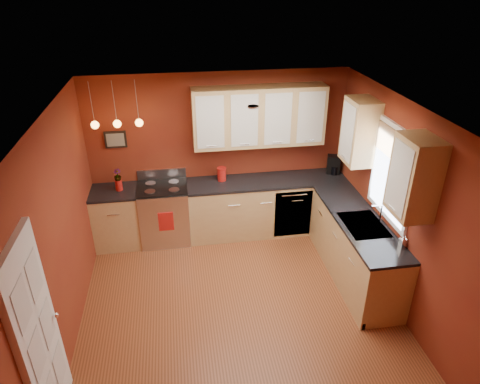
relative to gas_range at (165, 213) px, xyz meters
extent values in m
plane|color=brown|center=(0.92, -1.80, -0.48)|extent=(4.20, 4.20, 0.00)
cube|color=beige|center=(0.92, -1.80, 2.12)|extent=(4.00, 4.20, 0.02)
cube|color=maroon|center=(0.92, 0.30, 0.82)|extent=(4.00, 0.02, 2.60)
cube|color=maroon|center=(0.92, -3.90, 0.82)|extent=(4.00, 0.02, 2.60)
cube|color=maroon|center=(-1.08, -1.80, 0.82)|extent=(0.02, 4.20, 2.60)
cube|color=maroon|center=(2.92, -1.80, 0.82)|extent=(0.02, 4.20, 2.60)
cube|color=tan|center=(-0.73, 0.00, -0.03)|extent=(0.70, 0.60, 0.90)
cube|color=tan|center=(1.65, 0.00, -0.03)|extent=(2.54, 0.60, 0.90)
cube|color=tan|center=(2.62, -1.35, -0.03)|extent=(0.60, 2.10, 0.90)
cube|color=black|center=(-0.73, 0.00, 0.44)|extent=(0.70, 0.62, 0.04)
cube|color=black|center=(1.65, 0.00, 0.44)|extent=(2.54, 0.62, 0.04)
cube|color=black|center=(2.62, -1.35, 0.44)|extent=(0.62, 2.10, 0.04)
cube|color=silver|center=(0.00, 0.00, -0.02)|extent=(0.76, 0.64, 0.92)
cube|color=black|center=(0.00, -0.30, 0.00)|extent=(0.55, 0.02, 0.32)
cylinder|color=silver|center=(0.00, -0.31, 0.24)|extent=(0.60, 0.02, 0.02)
cube|color=black|center=(0.00, 0.00, 0.45)|extent=(0.76, 0.60, 0.03)
cylinder|color=gray|center=(-0.18, -0.14, 0.47)|extent=(0.16, 0.16, 0.01)
cylinder|color=gray|center=(0.18, -0.14, 0.47)|extent=(0.16, 0.16, 0.01)
cylinder|color=gray|center=(-0.18, 0.14, 0.47)|extent=(0.16, 0.16, 0.01)
cylinder|color=gray|center=(0.18, 0.14, 0.47)|extent=(0.16, 0.16, 0.01)
cube|color=silver|center=(0.00, 0.30, 0.55)|extent=(0.76, 0.04, 0.16)
cube|color=silver|center=(2.02, -0.29, -0.03)|extent=(0.60, 0.02, 0.80)
cube|color=gray|center=(2.62, -1.50, 0.43)|extent=(0.50, 0.70, 0.05)
cube|color=black|center=(2.62, -1.33, 0.42)|extent=(0.42, 0.30, 0.02)
cube|color=black|center=(2.62, -1.67, 0.42)|extent=(0.42, 0.30, 0.02)
cylinder|color=white|center=(2.84, -1.50, 0.60)|extent=(0.02, 0.02, 0.28)
cylinder|color=white|center=(2.77, -1.50, 0.73)|extent=(0.16, 0.02, 0.02)
cube|color=white|center=(2.90, -1.50, 1.17)|extent=(0.04, 1.02, 1.22)
cube|color=white|center=(2.89, -1.50, 1.17)|extent=(0.01, 0.90, 1.10)
cube|color=#876243|center=(2.87, -1.50, 1.54)|extent=(0.02, 0.96, 0.36)
cube|color=white|center=(-1.05, -3.00, 0.54)|extent=(0.06, 0.82, 2.05)
cube|color=silver|center=(-1.02, -3.18, 1.12)|extent=(0.00, 0.28, 0.40)
cube|color=silver|center=(-1.02, -2.82, 1.12)|extent=(0.00, 0.28, 0.40)
cube|color=silver|center=(-1.02, -3.18, 0.57)|extent=(0.00, 0.28, 0.40)
cube|color=silver|center=(-1.02, -2.82, 0.57)|extent=(0.00, 0.28, 0.40)
cube|color=silver|center=(-1.02, -2.82, 0.02)|extent=(0.00, 0.28, 0.40)
sphere|color=white|center=(-0.99, -2.67, 0.52)|extent=(0.06, 0.06, 0.06)
cube|color=tan|center=(1.52, 0.12, 1.47)|extent=(2.00, 0.35, 0.90)
cube|color=tan|center=(2.75, -1.48, 1.47)|extent=(0.35, 1.95, 0.90)
cube|color=black|center=(-0.63, 0.28, 1.17)|extent=(0.32, 0.03, 0.26)
cylinder|color=gray|center=(-0.83, -0.05, 1.82)|extent=(0.01, 0.01, 0.60)
sphere|color=#FFA53F|center=(-0.83, -0.05, 1.52)|extent=(0.11, 0.11, 0.11)
cylinder|color=gray|center=(-0.53, -0.05, 1.82)|extent=(0.01, 0.01, 0.60)
sphere|color=#FFA53F|center=(-0.53, -0.05, 1.52)|extent=(0.11, 0.11, 0.11)
cylinder|color=gray|center=(-0.23, -0.05, 1.82)|extent=(0.01, 0.01, 0.60)
sphere|color=#FFA53F|center=(-0.23, -0.05, 1.52)|extent=(0.11, 0.11, 0.11)
cylinder|color=#B41813|center=(0.94, 0.10, 0.56)|extent=(0.13, 0.13, 0.20)
cylinder|color=#B41813|center=(0.94, 0.10, 0.67)|extent=(0.15, 0.15, 0.02)
cylinder|color=#B41813|center=(-0.64, 0.01, 0.54)|extent=(0.10, 0.10, 0.17)
imported|color=#B41813|center=(-0.64, 0.01, 0.70)|extent=(0.12, 0.12, 0.19)
cube|color=black|center=(2.77, 0.10, 0.61)|extent=(0.25, 0.23, 0.30)
cylinder|color=black|center=(2.77, 0.04, 0.53)|extent=(0.15, 0.15, 0.14)
imported|color=white|center=(2.87, -2.05, 0.54)|extent=(0.08, 0.09, 0.16)
cube|color=#B41813|center=(0.02, -0.33, 0.04)|extent=(0.23, 0.02, 0.31)
camera|label=1|loc=(0.27, -5.96, 3.45)|focal=32.00mm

